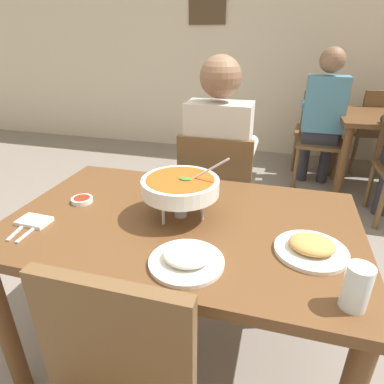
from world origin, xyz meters
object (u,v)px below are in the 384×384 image
at_px(chair_bg_window, 376,127).
at_px(rice_plate, 186,259).
at_px(chair_diner_main, 217,195).
at_px(curry_bowl, 180,187).
at_px(patron_bg_middle, 323,111).
at_px(diner_main, 219,157).
at_px(dining_table_main, 182,242).
at_px(drink_glass, 356,289).
at_px(sauce_dish, 82,200).
at_px(chair_bg_middle, 321,133).
at_px(chair_bg_right, 326,125).
at_px(appetizer_plate, 311,248).

bearing_deg(chair_bg_window, rice_plate, -111.33).
height_order(chair_diner_main, chair_bg_window, same).
bearing_deg(curry_bowl, patron_bg_middle, 72.66).
bearing_deg(diner_main, patron_bg_middle, 65.74).
bearing_deg(curry_bowl, chair_bg_window, 64.81).
distance_m(dining_table_main, drink_glass, 0.68).
relative_size(curry_bowl, sauce_dish, 3.69).
bearing_deg(chair_bg_window, curry_bowl, -115.19).
bearing_deg(dining_table_main, patron_bg_middle, 73.11).
height_order(chair_bg_middle, chair_bg_right, same).
xyz_separation_m(diner_main, appetizer_plate, (0.48, -0.84, 0.01)).
relative_size(rice_plate, appetizer_plate, 1.00).
bearing_deg(chair_diner_main, drink_glass, -60.86).
xyz_separation_m(rice_plate, chair_bg_middle, (0.62, 2.64, -0.25)).
distance_m(dining_table_main, appetizer_plate, 0.50).
distance_m(dining_table_main, sauce_dish, 0.47).
relative_size(curry_bowl, patron_bg_middle, 0.25).
height_order(appetizer_plate, chair_bg_right, chair_bg_right).
relative_size(chair_diner_main, curry_bowl, 2.71).
bearing_deg(drink_glass, patron_bg_middle, 87.38).
xyz_separation_m(chair_diner_main, patron_bg_middle, (0.69, 1.57, 0.24)).
xyz_separation_m(curry_bowl, patron_bg_middle, (0.70, 2.26, -0.12)).
distance_m(appetizer_plate, chair_bg_right, 2.89).
bearing_deg(rice_plate, drink_glass, -6.46).
xyz_separation_m(drink_glass, chair_bg_window, (0.72, 3.13, -0.29)).
distance_m(diner_main, appetizer_plate, 0.97).
bearing_deg(diner_main, chair_bg_right, 68.48).
distance_m(diner_main, rice_plate, 1.01).
bearing_deg(drink_glass, appetizer_plate, 113.14).
bearing_deg(sauce_dish, chair_bg_middle, 63.51).
distance_m(chair_diner_main, chair_bg_right, 2.20).
distance_m(diner_main, chair_bg_middle, 1.80).
relative_size(diner_main, patron_bg_middle, 1.00).
distance_m(curry_bowl, drink_glass, 0.68).
distance_m(chair_bg_window, patron_bg_middle, 0.84).
xyz_separation_m(chair_bg_middle, chair_bg_right, (0.08, 0.38, 0.00)).
distance_m(chair_bg_middle, chair_bg_window, 0.72).
bearing_deg(chair_diner_main, curry_bowl, -90.97).
height_order(sauce_dish, drink_glass, drink_glass).
height_order(appetizer_plate, drink_glass, drink_glass).
distance_m(rice_plate, sauce_dish, 0.63).
bearing_deg(appetizer_plate, chair_bg_middle, 84.57).
xyz_separation_m(curry_bowl, drink_glass, (0.59, -0.34, -0.07)).
xyz_separation_m(diner_main, sauce_dish, (-0.46, -0.72, 0.01)).
bearing_deg(chair_bg_middle, rice_plate, -103.13).
bearing_deg(curry_bowl, dining_table_main, -65.01).
xyz_separation_m(diner_main, chair_bg_window, (1.30, 2.06, -0.24)).
relative_size(chair_diner_main, rice_plate, 3.75).
height_order(chair_bg_right, patron_bg_middle, patron_bg_middle).
height_order(curry_bowl, chair_bg_window, curry_bowl).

